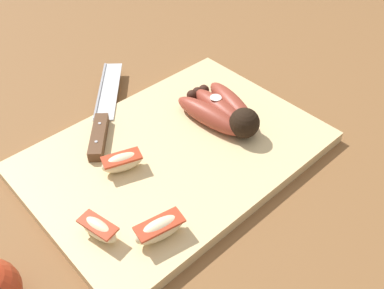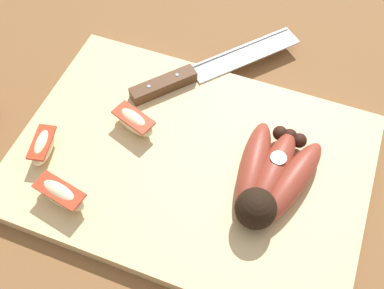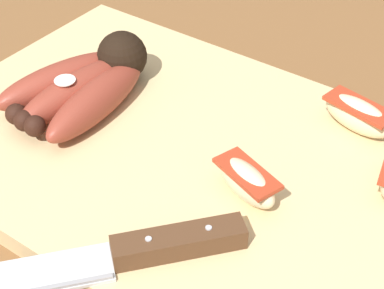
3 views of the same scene
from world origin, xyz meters
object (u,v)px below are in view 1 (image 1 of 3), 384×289
Objects in this scene: banana_bunch at (224,112)px; apple_wedge_far at (160,229)px; apple_wedge_near at (122,162)px; apple_wedge_middle at (99,229)px; chefs_knife at (102,119)px.

banana_bunch is 0.26m from apple_wedge_far.
apple_wedge_near and apple_wedge_middle have the same top height.
apple_wedge_far reaches higher than chefs_knife.
apple_wedge_middle is at bearing 136.47° from apple_wedge_far.
apple_wedge_far reaches higher than apple_wedge_near.
chefs_knife is 0.12m from apple_wedge_near.
apple_wedge_near is 0.93× the size of apple_wedge_far.
chefs_knife is at bearing 72.72° from apple_wedge_far.
banana_bunch is at bearing 25.36° from apple_wedge_far.
banana_bunch is 2.30× the size of apple_wedge_near.
chefs_knife is at bearing 55.22° from apple_wedge_middle.
chefs_knife is at bearing 70.64° from apple_wedge_near.
apple_wedge_far is at bearing -107.28° from chefs_knife.
banana_bunch reaches higher than apple_wedge_near.
apple_wedge_near is (-0.20, 0.02, -0.00)m from banana_bunch.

